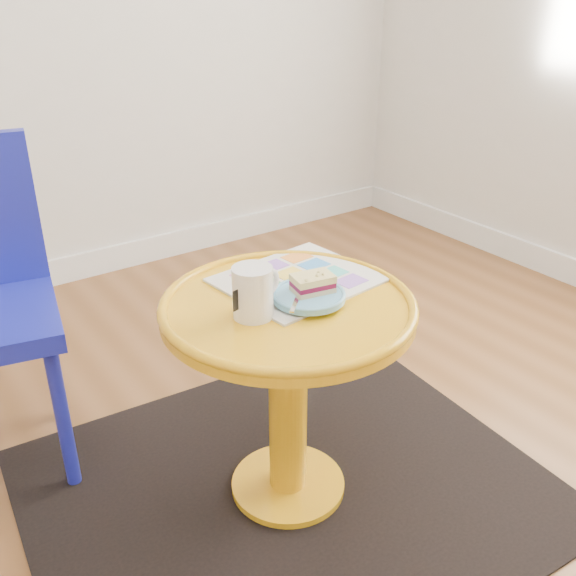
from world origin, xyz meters
TOP-DOWN VIEW (x-y plane):
  - rug at (0.23, 0.37)m, footprint 1.38×1.19m
  - side_table at (0.23, 0.37)m, footprint 0.59×0.59m
  - newspaper at (0.33, 0.46)m, footprint 0.39×0.34m
  - mug at (0.14, 0.37)m, footprint 0.13×0.09m
  - plate at (0.27, 0.35)m, footprint 0.17×0.17m
  - cake_slice at (0.29, 0.35)m, footprint 0.10×0.08m
  - fork at (0.24, 0.35)m, footprint 0.11×0.11m

SIDE VIEW (x-z plane):
  - rug at x=0.23m, z-range 0.00..0.01m
  - side_table at x=0.23m, z-range 0.12..0.68m
  - newspaper at x=0.33m, z-range 0.56..0.57m
  - plate at x=0.27m, z-range 0.57..0.59m
  - fork at x=0.24m, z-range 0.59..0.59m
  - cake_slice at x=0.29m, z-range 0.59..0.63m
  - mug at x=0.14m, z-range 0.56..0.68m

